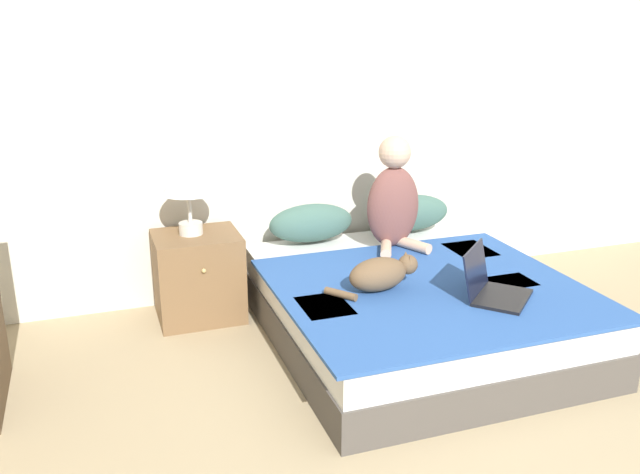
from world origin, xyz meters
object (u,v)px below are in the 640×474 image
bed (413,308)px  pillow_far (410,213)px  nightstand (198,276)px  laptop_open (493,288)px  person_sitting (394,199)px  pillow_near (311,223)px  table_lamp (188,180)px  cat_tabby (381,273)px

bed → pillow_far: pillow_far is taller
bed → nightstand: (-1.17, 0.74, 0.08)m
pillow_far → nightstand: bearing=-176.9°
bed → laptop_open: 0.56m
bed → pillow_far: 0.96m
person_sitting → pillow_near: bearing=149.9°
laptop_open → nightstand: bearing=97.6°
laptop_open → table_lamp: bearing=97.5°
pillow_near → table_lamp: (-0.82, -0.06, 0.37)m
pillow_near → table_lamp: 0.90m
nightstand → table_lamp: bearing=135.0°
person_sitting → pillow_far: bearing=46.1°
person_sitting → bed: bearing=-101.0°
bed → table_lamp: bearing=147.3°
cat_tabby → laptop_open: laptop_open is taller
pillow_far → person_sitting: person_sitting is taller
pillow_near → laptop_open: 1.40m
pillow_near → nightstand: bearing=-174.0°
laptop_open → nightstand: size_ratio=0.85×
person_sitting → table_lamp: 1.33m
bed → pillow_far: (0.37, 0.82, 0.34)m
pillow_far → nightstand: size_ratio=1.04×
bed → pillow_far: size_ratio=3.30×
pillow_near → cat_tabby: pillow_near is taller
nightstand → laptop_open: bearing=-39.4°
pillow_near → table_lamp: size_ratio=1.23×
bed → cat_tabby: bearing=-155.6°
pillow_near → nightstand: 0.84m
table_lamp → bed: bearing=-32.7°
pillow_far → person_sitting: 0.43m
pillow_far → cat_tabby: size_ratio=1.04×
pillow_far → laptop_open: laptop_open is taller
nightstand → table_lamp: table_lamp is taller
bed → pillow_far: bearing=65.6°
bed → nightstand: size_ratio=3.44×
pillow_far → laptop_open: (-0.12, -1.25, -0.07)m
table_lamp → nightstand: bearing=-45.0°
bed → table_lamp: 1.58m
pillow_near → cat_tabby: (0.09, -0.95, -0.03)m
bed → person_sitting: 0.77m
laptop_open → cat_tabby: bearing=107.4°
person_sitting → table_lamp: (-1.30, 0.22, 0.18)m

